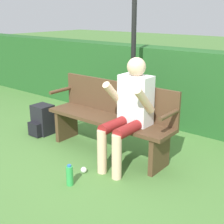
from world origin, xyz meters
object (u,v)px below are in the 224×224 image
Objects in this scene: signpost at (134,26)px; person_seated at (130,108)px; water_bottle at (70,175)px; park_bench at (111,116)px; backpack at (42,120)px.

person_seated is at bearing -56.46° from signpost.
person_seated is 5.35× the size of water_bottle.
park_bench reaches higher than backpack.
park_bench is at bearing 160.44° from person_seated.
person_seated is at bearing 76.26° from water_bottle.
signpost reaches higher than backpack.
park_bench is 1.35m from signpost.
person_seated is at bearing -19.56° from park_bench.
backpack is at bearing -171.95° from park_bench.
park_bench is at bearing -74.49° from signpost.
backpack is (-1.19, -0.17, -0.28)m from park_bench.
backpack is at bearing -135.81° from signpost.
water_bottle is (-0.20, -0.80, -0.60)m from person_seated.
backpack is (-1.58, -0.03, -0.50)m from person_seated.
park_bench is 3.99× the size of backpack.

